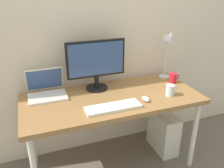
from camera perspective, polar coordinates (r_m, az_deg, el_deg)
The scene contains 11 objects.
ground_plane at distance 2.47m, azimuth -0.00°, elevation -18.49°, with size 6.00×6.00×0.00m, color #665B51.
back_wall at distance 2.23m, azimuth -3.65°, elevation 14.48°, with size 4.40×0.04×2.60m, color beige.
desk at distance 2.08m, azimuth -0.00°, elevation -4.62°, with size 1.52×0.67×0.73m.
monitor at distance 2.11m, azimuth -3.83°, elevation 5.25°, with size 0.53×0.20×0.45m.
laptop at distance 2.12m, azimuth -15.47°, elevation -1.24°, with size 0.32×0.27×0.23m.
desk_lamp at distance 2.38m, azimuth 13.51°, elevation 9.38°, with size 0.11×0.16×0.50m.
keyboard at distance 1.86m, azimuth 0.30°, elevation -5.62°, with size 0.44×0.14×0.02m, color silver.
mouse at distance 1.99m, azimuth 8.09°, elevation -3.56°, with size 0.06×0.09×0.03m, color silver.
coffee_mug at distance 2.38m, azimuth 14.42°, elevation 1.40°, with size 0.11×0.07×0.10m.
glass_cup at distance 2.11m, azimuth 13.78°, elevation -1.45°, with size 0.11×0.08×0.10m.
computer_tower at distance 2.57m, azimuth 12.20°, elevation -11.10°, with size 0.18×0.36×0.42m, color silver.
Camera 1 is at (-0.63, -1.71, 1.65)m, focal length 38.17 mm.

